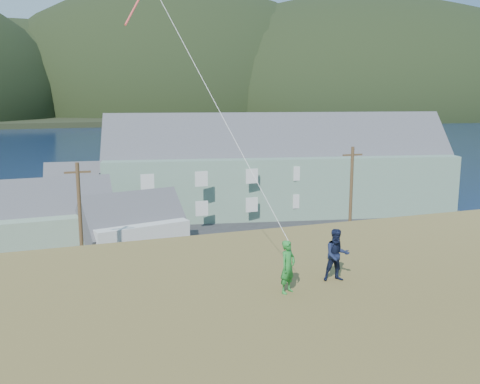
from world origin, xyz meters
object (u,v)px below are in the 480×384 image
lodge (278,166)px  shed_white (134,228)px  wharf (50,189)px  shed_palegreen_near (48,221)px  kite_flyer_navy (337,255)px  shed_palegreen_far (90,188)px  kite_flyer_green (288,267)px

lodge → shed_white: (-17.23, -11.33, -2.56)m
wharf → shed_palegreen_near: (-0.10, -28.88, 2.33)m
lodge → kite_flyer_navy: (-15.02, -38.77, 3.06)m
shed_palegreen_near → shed_palegreen_far: size_ratio=1.04×
shed_palegreen_near → kite_flyer_green: (6.74, -30.50, 5.19)m
shed_palegreen_far → lodge: bearing=-16.3°
wharf → kite_flyer_navy: 60.05m
lodge → kite_flyer_navy: size_ratio=23.61×
shed_white → kite_flyer_navy: size_ratio=5.41×
shed_palegreen_near → kite_flyer_navy: 31.72m
shed_white → kite_flyer_green: 28.40m
wharf → shed_white: 32.20m
wharf → shed_palegreen_far: size_ratio=2.60×
wharf → shed_palegreen_near: 28.97m
wharf → kite_flyer_navy: bearing=-81.9°
shed_white → kite_flyer_green: size_ratio=5.68×
shed_palegreen_near → shed_white: 6.87m
lodge → shed_palegreen_far: (-19.14, 7.68, -2.48)m
shed_palegreen_near → kite_flyer_navy: (8.54, -30.10, 5.22)m
kite_flyer_green → shed_white: bearing=60.0°
lodge → shed_palegreen_far: lodge is taller
shed_palegreen_far → kite_flyer_green: kite_flyer_green is taller
shed_palegreen_far → kite_flyer_green: bearing=-81.6°
kite_flyer_navy → shed_palegreen_near: bearing=117.7°
kite_flyer_navy → kite_flyer_green: bearing=-155.6°
wharf → kite_flyer_green: 60.22m
shed_palegreen_near → kite_flyer_green: bearing=-79.3°
shed_white → kite_flyer_green: bearing=-101.6°
wharf → lodge: size_ratio=0.69×
wharf → shed_palegreen_far: shed_palegreen_far is taller
shed_palegreen_near → lodge: bearing=18.4°
shed_palegreen_far → kite_flyer_green: 47.23m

